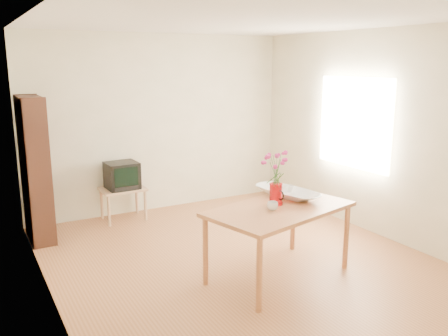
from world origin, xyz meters
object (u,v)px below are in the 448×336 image
table (279,214)px  bowl (288,175)px  mug (273,206)px  pitcher (276,195)px  television (122,175)px

table → bowl: 0.52m
table → mug: size_ratio=15.01×
pitcher → bowl: 0.35m
table → bowl: bearing=28.7°
bowl → mug: bearing=-142.9°
bowl → television: bearing=116.4°
table → television: size_ratio=3.76×
pitcher → television: bearing=106.5°
table → pitcher: bearing=64.7°
pitcher → television: (-0.87, 2.47, -0.20)m
bowl → table: bearing=-137.7°
table → mug: 0.17m
television → bowl: bearing=-65.3°
table → pitcher: pitcher is taller
pitcher → television: pitcher is taller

